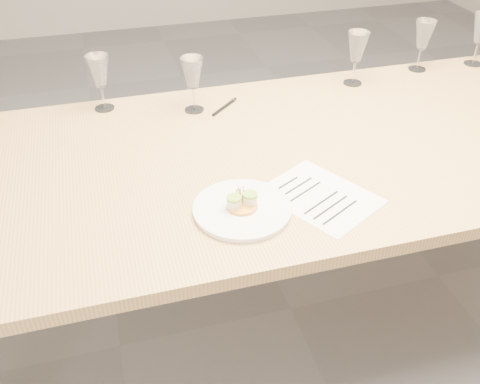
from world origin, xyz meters
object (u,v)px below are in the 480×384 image
object	(u,v)px
wine_glass_1	(192,74)
wine_glass_3	(424,36)
ballpoint_pen	(225,107)
dinner_plate	(242,208)
wine_glass_0	(99,72)
wine_glass_2	(357,48)
recipe_sheet	(320,196)
dining_table	(302,164)

from	to	relation	value
wine_glass_1	wine_glass_3	size ratio (longest dim) A/B	0.97
ballpoint_pen	dinner_plate	bearing A→B (deg)	-143.31
wine_glass_1	wine_glass_0	bearing A→B (deg)	162.00
wine_glass_2	wine_glass_0	bearing A→B (deg)	177.34
wine_glass_2	recipe_sheet	bearing A→B (deg)	-122.01
ballpoint_pen	wine_glass_3	bearing A→B (deg)	-35.13
wine_glass_1	wine_glass_3	world-z (taller)	wine_glass_3
dining_table	recipe_sheet	xyz separation A→B (m)	(-0.06, -0.27, 0.07)
ballpoint_pen	wine_glass_1	xyz separation A→B (m)	(-0.11, 0.01, 0.13)
dinner_plate	recipe_sheet	world-z (taller)	dinner_plate
ballpoint_pen	wine_glass_0	size ratio (longest dim) A/B	0.59
wine_glass_1	recipe_sheet	bearing A→B (deg)	-69.26
wine_glass_0	wine_glass_3	world-z (taller)	wine_glass_3
dinner_plate	wine_glass_1	size ratio (longest dim) A/B	1.35
dinner_plate	recipe_sheet	distance (m)	0.22
recipe_sheet	ballpoint_pen	world-z (taller)	ballpoint_pen
wine_glass_2	wine_glass_3	size ratio (longest dim) A/B	1.01
wine_glass_3	wine_glass_2	bearing A→B (deg)	-170.30
wine_glass_0	wine_glass_2	distance (m)	0.93
dining_table	ballpoint_pen	distance (m)	0.37
dining_table	dinner_plate	xyz separation A→B (m)	(-0.28, -0.27, 0.08)
ballpoint_pen	wine_glass_0	bearing A→B (deg)	121.57
recipe_sheet	wine_glass_1	size ratio (longest dim) A/B	1.89
dinner_plate	wine_glass_3	distance (m)	1.18
wine_glass_3	wine_glass_1	bearing A→B (deg)	-173.48
dinner_plate	wine_glass_0	distance (m)	0.77
dinner_plate	wine_glass_3	xyz separation A→B (m)	(0.94, 0.71, 0.13)
wine_glass_1	wine_glass_2	size ratio (longest dim) A/B	0.96
wine_glass_0	wine_glass_3	distance (m)	1.24
wine_glass_1	wine_glass_3	distance (m)	0.95
ballpoint_pen	wine_glass_3	xyz separation A→B (m)	(0.83, 0.12, 0.13)
recipe_sheet	wine_glass_1	bearing A→B (deg)	81.79
dining_table	ballpoint_pen	world-z (taller)	ballpoint_pen
dining_table	wine_glass_2	distance (m)	0.56
dining_table	wine_glass_3	world-z (taller)	wine_glass_3
dining_table	dinner_plate	bearing A→B (deg)	-135.46
recipe_sheet	wine_glass_1	distance (m)	0.65
wine_glass_0	wine_glass_1	bearing A→B (deg)	-18.00
recipe_sheet	wine_glass_2	world-z (taller)	wine_glass_2
dinner_plate	wine_glass_2	bearing A→B (deg)	46.26
dining_table	wine_glass_2	size ratio (longest dim) A/B	11.95
dining_table	wine_glass_0	world-z (taller)	wine_glass_0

